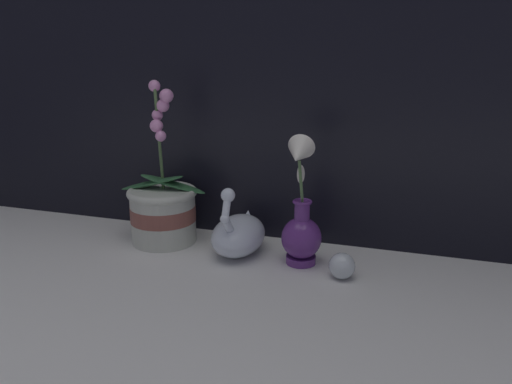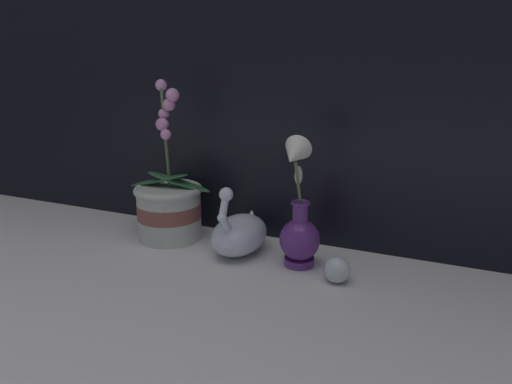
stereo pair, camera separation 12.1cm
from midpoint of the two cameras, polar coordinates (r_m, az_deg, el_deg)
ground_plane at (r=1.17m, az=-6.83°, el=-9.65°), size 2.80×2.80×0.00m
window_backdrop at (r=1.33m, az=-2.28°, el=20.19°), size 2.80×0.03×1.20m
orchid_potted_plant at (r=1.37m, az=-13.10°, el=-1.90°), size 0.24×0.19×0.43m
swan_figurine at (r=1.27m, az=-4.71°, el=-4.76°), size 0.13×0.22×0.19m
blue_vase at (r=1.18m, az=2.24°, el=-3.69°), size 0.10×0.14×0.32m
glass_sphere at (r=1.15m, az=6.80°, el=-8.45°), size 0.06×0.06×0.06m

